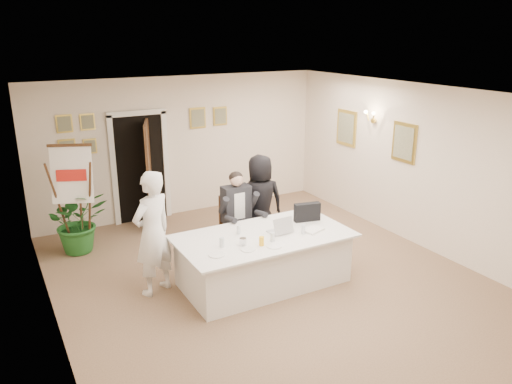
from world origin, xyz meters
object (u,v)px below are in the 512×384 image
object	(u,v)px
potted_palm	(78,221)
paper_stack	(313,230)
flip_chart	(77,205)
laptop_bag	(307,212)
conference_table	(264,259)
standing_woman	(260,202)
laptop	(279,223)
steel_jug	(243,242)
oj_glass	(262,241)
seated_man	(238,214)
standing_man	(153,233)

from	to	relation	value
potted_palm	paper_stack	bearing A→B (deg)	-43.31
flip_chart	laptop_bag	xyz separation A→B (m)	(3.07, -2.25, 0.05)
conference_table	paper_stack	distance (m)	0.85
standing_woman	laptop	xyz separation A→B (m)	(-0.35, -1.20, 0.09)
laptop	steel_jug	bearing A→B (deg)	-168.13
potted_palm	laptop	xyz separation A→B (m)	(2.44, -2.54, 0.38)
potted_palm	oj_glass	bearing A→B (deg)	-55.21
seated_man	steel_jug	distance (m)	1.34
standing_woman	potted_palm	size ratio (longest dim) A/B	1.53
steel_jug	standing_man	bearing A→B (deg)	145.89
standing_man	laptop_bag	size ratio (longest dim) A/B	4.40
laptop	laptop_bag	xyz separation A→B (m)	(0.62, 0.19, 0.01)
steel_jug	conference_table	bearing A→B (deg)	23.27
conference_table	flip_chart	size ratio (longest dim) A/B	1.36
standing_man	potted_palm	xyz separation A→B (m)	(-0.69, 2.00, -0.37)
seated_man	standing_man	distance (m)	1.69
conference_table	potted_palm	bearing A→B (deg)	130.85
conference_table	steel_jug	world-z (taller)	steel_jug
flip_chart	standing_man	world-z (taller)	flip_chart
standing_woman	steel_jug	bearing A→B (deg)	65.06
conference_table	oj_glass	xyz separation A→B (m)	(-0.21, -0.31, 0.45)
seated_man	flip_chart	xyz separation A→B (m)	(-2.29, 1.38, 0.13)
seated_man	conference_table	bearing A→B (deg)	-92.92
laptop	oj_glass	bearing A→B (deg)	-149.89
standing_woman	paper_stack	world-z (taller)	standing_woman
conference_table	standing_woman	size ratio (longest dim) A/B	1.54
laptop_bag	laptop	bearing A→B (deg)	-151.49
standing_man	paper_stack	distance (m)	2.34
flip_chart	potted_palm	distance (m)	0.34
potted_palm	steel_jug	distance (m)	3.24
standing_man	standing_woman	xyz separation A→B (m)	(2.11, 0.66, -0.08)
laptop_bag	flip_chart	bearing A→B (deg)	155.69
paper_stack	oj_glass	world-z (taller)	oj_glass
laptop	flip_chart	bearing A→B (deg)	132.84
conference_table	standing_man	distance (m)	1.67
standing_man	steel_jug	distance (m)	1.28
standing_man	paper_stack	bearing A→B (deg)	136.20
seated_man	flip_chart	distance (m)	2.68
flip_chart	standing_woman	bearing A→B (deg)	-23.79
paper_stack	steel_jug	xyz separation A→B (m)	(-1.16, 0.03, 0.04)
potted_palm	steel_jug	bearing A→B (deg)	-57.29
laptop_bag	paper_stack	xyz separation A→B (m)	(-0.16, -0.39, -0.13)
seated_man	laptop_bag	bearing A→B (deg)	-45.21
seated_man	standing_woman	xyz separation A→B (m)	(0.51, 0.15, 0.09)
potted_palm	steel_jug	world-z (taller)	potted_palm
potted_palm	laptop	size ratio (longest dim) A/B	3.11
seated_man	laptop	size ratio (longest dim) A/B	4.26
standing_man	oj_glass	xyz separation A→B (m)	(1.28, -0.84, -0.07)
potted_palm	oj_glass	distance (m)	3.47
oj_glass	flip_chart	bearing A→B (deg)	125.87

